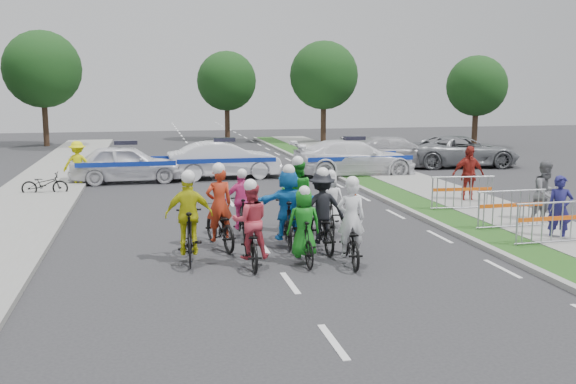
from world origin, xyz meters
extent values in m
plane|color=#28282B|center=(0.00, 0.00, 0.00)|extent=(90.00, 90.00, 0.00)
cube|color=gray|center=(5.10, 5.00, 0.06)|extent=(0.20, 60.00, 0.12)
cube|color=#1A4415|center=(5.80, 5.00, 0.06)|extent=(1.20, 60.00, 0.11)
cube|color=gray|center=(7.60, 5.00, 0.07)|extent=(2.40, 60.00, 0.13)
imported|color=black|center=(1.59, 1.12, 0.50)|extent=(0.91, 1.97, 1.00)
imported|color=white|center=(1.59, 1.07, 1.01)|extent=(0.65, 0.47, 1.66)
sphere|color=white|center=(1.59, 1.02, 1.79)|extent=(0.29, 0.29, 0.29)
imported|color=black|center=(0.59, 1.32, 0.50)|extent=(0.49, 1.66, 0.99)
imported|color=#157719|center=(0.59, 1.27, 0.92)|extent=(0.73, 0.49, 1.49)
sphere|color=white|center=(0.59, 1.22, 1.60)|extent=(0.26, 0.26, 0.26)
imported|color=black|center=(-0.56, 1.42, 0.49)|extent=(0.70, 1.88, 0.98)
imported|color=#C53647|center=(-0.56, 1.37, 0.99)|extent=(0.81, 0.64, 1.63)
sphere|color=white|center=(-0.56, 1.32, 1.76)|extent=(0.28, 0.28, 0.28)
imported|color=black|center=(-1.81, 2.02, 0.59)|extent=(0.66, 1.98, 1.17)
imported|color=#CBCF15|center=(-1.81, 1.97, 1.06)|extent=(1.05, 0.49, 1.76)
sphere|color=white|center=(-1.81, 1.92, 1.90)|extent=(0.30, 0.30, 0.30)
imported|color=black|center=(1.28, 2.39, 0.51)|extent=(0.70, 1.95, 1.02)
imported|color=black|center=(1.28, 2.34, 1.03)|extent=(1.10, 0.64, 1.69)
sphere|color=white|center=(1.28, 2.29, 1.83)|extent=(0.29, 0.29, 0.29)
imported|color=black|center=(0.61, 2.95, 0.57)|extent=(0.79, 1.96, 1.14)
imported|color=#1C7FD8|center=(0.61, 2.90, 1.04)|extent=(1.64, 0.71, 1.72)
sphere|color=white|center=(0.61, 2.85, 1.85)|extent=(0.30, 0.30, 0.30)
imported|color=black|center=(-1.03, 3.15, 0.53)|extent=(1.09, 2.11, 1.06)
imported|color=red|center=(-1.03, 3.10, 1.06)|extent=(0.71, 0.54, 1.76)
sphere|color=white|center=(-1.03, 3.05, 1.90)|extent=(0.31, 0.31, 0.31)
imported|color=black|center=(1.92, 3.87, 0.49)|extent=(0.68, 1.68, 0.98)
imported|color=silver|center=(1.92, 3.82, 0.91)|extent=(0.78, 0.56, 1.47)
sphere|color=white|center=(1.92, 3.77, 1.59)|extent=(0.25, 0.25, 0.25)
imported|color=black|center=(1.17, 4.39, 0.52)|extent=(1.03, 2.08, 1.05)
imported|color=#1A9121|center=(1.17, 4.34, 1.05)|extent=(0.95, 0.80, 1.74)
sphere|color=white|center=(1.17, 4.29, 1.88)|extent=(0.30, 0.30, 0.30)
imported|color=black|center=(-0.32, 4.27, 0.50)|extent=(0.50, 1.67, 1.00)
imported|color=#FD46A3|center=(-0.32, 4.22, 0.93)|extent=(0.89, 0.38, 1.50)
sphere|color=white|center=(-0.32, 4.17, 1.62)|extent=(0.26, 0.26, 0.26)
imported|color=white|center=(-3.47, 14.52, 0.76)|extent=(4.50, 1.88, 1.52)
imported|color=white|center=(0.50, 14.83, 0.77)|extent=(4.75, 1.87, 1.54)
imported|color=white|center=(6.01, 14.29, 0.78)|extent=(5.41, 2.30, 1.56)
imported|color=#A5A5AA|center=(8.87, 16.58, 0.74)|extent=(5.26, 2.49, 1.48)
imported|color=gray|center=(12.14, 16.33, 0.74)|extent=(5.58, 3.08, 1.48)
imported|color=navy|center=(7.23, 1.89, 0.83)|extent=(0.71, 0.61, 1.66)
imported|color=slate|center=(8.12, 3.76, 0.89)|extent=(0.95, 0.79, 1.79)
imported|color=maroon|center=(7.58, 7.18, 0.95)|extent=(1.12, 0.47, 1.91)
imported|color=#EAE90C|center=(-5.28, 13.95, 0.87)|extent=(1.17, 0.73, 1.74)
cube|color=#F24C0C|center=(3.84, 7.75, 0.01)|extent=(0.40, 0.40, 0.03)
cone|color=#F24C0C|center=(3.84, 7.75, 0.35)|extent=(0.36, 0.36, 0.70)
cylinder|color=silver|center=(3.84, 7.75, 0.45)|extent=(0.29, 0.29, 0.08)
cube|color=#F24C0C|center=(6.87, 13.46, 0.01)|extent=(0.40, 0.40, 0.03)
cone|color=#F24C0C|center=(6.87, 13.46, 0.35)|extent=(0.36, 0.36, 0.70)
cylinder|color=silver|center=(6.87, 13.46, 0.45)|extent=(0.29, 0.29, 0.08)
imported|color=black|center=(-6.22, 11.82, 0.41)|extent=(1.61, 0.63, 0.83)
cylinder|color=#382619|center=(9.00, 30.00, 1.62)|extent=(0.36, 0.36, 3.25)
sphere|color=#123B16|center=(9.00, 30.00, 4.55)|extent=(4.55, 4.55, 4.55)
cylinder|color=#382619|center=(18.00, 26.00, 1.38)|extent=(0.36, 0.36, 2.75)
sphere|color=#123B16|center=(18.00, 26.00, 3.85)|extent=(3.85, 3.85, 3.85)
cylinder|color=#382619|center=(-9.00, 32.00, 1.75)|extent=(0.36, 0.36, 3.50)
sphere|color=#123B16|center=(-9.00, 32.00, 4.90)|extent=(4.90, 4.90, 4.90)
cylinder|color=#382619|center=(3.00, 34.00, 1.50)|extent=(0.36, 0.36, 3.00)
sphere|color=#123B16|center=(3.00, 34.00, 4.20)|extent=(4.20, 4.20, 4.20)
camera|label=1|loc=(-2.64, -11.81, 3.81)|focal=40.00mm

